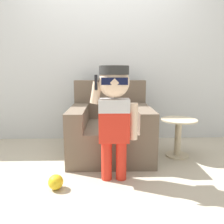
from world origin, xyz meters
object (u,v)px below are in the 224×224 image
Objects in this scene: armchair at (110,129)px; toy_ball at (56,182)px; person_child at (114,106)px; side_table at (178,134)px.

armchair reaches higher than toy_ball.
toy_ball is at bearing -119.87° from armchair.
person_child reaches higher than side_table.
side_table is 3.51× the size of toy_ball.
armchair is at bearing 171.10° from side_table.
side_table is (0.81, -0.13, -0.03)m from armchair.
armchair is 1.02m from toy_ball.
side_table is at bearing -8.90° from armchair.
toy_ball is (-0.52, -0.17, -0.64)m from person_child.
person_child reaches higher than toy_ball.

